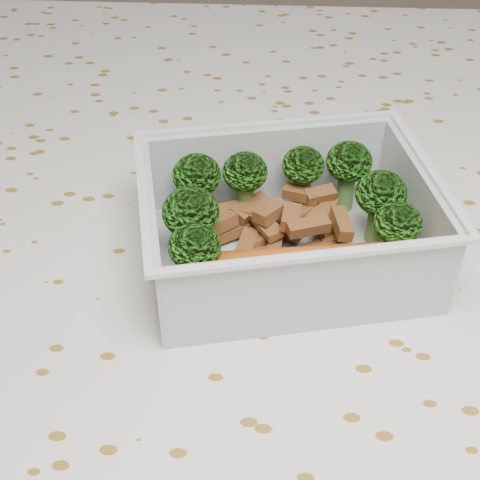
{
  "coord_description": "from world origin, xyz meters",
  "views": [
    {
      "loc": [
        0.02,
        -0.34,
        1.07
      ],
      "look_at": [
        0.0,
        0.0,
        0.78
      ],
      "focal_mm": 50.0,
      "sensor_mm": 36.0,
      "label": 1
    }
  ],
  "objects": [
    {
      "name": "tablecloth",
      "position": [
        0.0,
        0.0,
        0.72
      ],
      "size": [
        1.46,
        0.96,
        0.19
      ],
      "color": "silver",
      "rests_on": "dining_table"
    },
    {
      "name": "dining_table",
      "position": [
        0.0,
        0.0,
        0.67
      ],
      "size": [
        1.4,
        0.9,
        0.75
      ],
      "color": "brown",
      "rests_on": "ground"
    },
    {
      "name": "lunch_container",
      "position": [
        0.03,
        0.01,
        0.78
      ],
      "size": [
        0.22,
        0.19,
        0.07
      ],
      "color": "silver",
      "rests_on": "tablecloth"
    },
    {
      "name": "meat_pile",
      "position": [
        0.02,
        0.03,
        0.77
      ],
      "size": [
        0.11,
        0.07,
        0.03
      ],
      "color": "brown",
      "rests_on": "lunch_container"
    },
    {
      "name": "broccoli_florets",
      "position": [
        0.03,
        0.03,
        0.8
      ],
      "size": [
        0.17,
        0.13,
        0.06
      ],
      "color": "#608C3F",
      "rests_on": "lunch_container"
    },
    {
      "name": "sausage",
      "position": [
        0.05,
        -0.02,
        0.78
      ],
      "size": [
        0.17,
        0.05,
        0.03
      ],
      "color": "#BC4F16",
      "rests_on": "lunch_container"
    }
  ]
}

